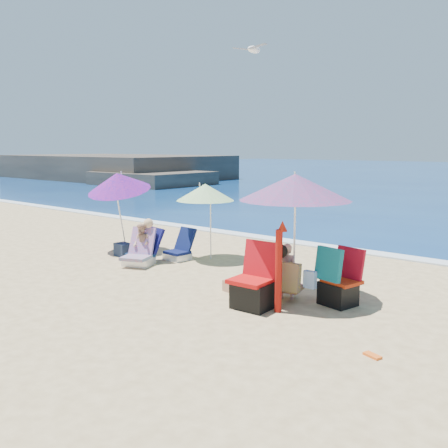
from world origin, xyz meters
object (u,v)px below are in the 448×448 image
Objects in this scene: person_center at (284,273)px; person_left at (143,243)px; umbrella_turquoise at (295,187)px; camp_chair_right at (337,284)px; chair_navy at (179,251)px; camp_chair_left at (254,288)px; furled_umbrella at (279,263)px; umbrella_striped at (205,192)px; umbrella_blue at (118,182)px; chair_rainbow at (139,255)px; seagull at (254,49)px.

person_left is (-3.89, 0.28, -0.02)m from person_center.
umbrella_turquoise is 1.74m from camp_chair_right.
chair_navy is 0.68× the size of camp_chair_left.
chair_navy is at bearing 166.96° from umbrella_turquoise.
person_center reaches higher than chair_navy.
camp_chair_left is at bearing -13.88° from person_left.
umbrella_turquoise is at bearing 106.31° from furled_umbrella.
umbrella_blue is (-2.23, -0.71, 0.18)m from umbrella_striped.
chair_rainbow is 0.93× the size of camp_chair_right.
person_center is at bearing -8.35° from umbrella_blue.
chair_navy is (-3.82, 1.63, -0.61)m from furled_umbrella.
person_center is (5.34, -0.78, -1.26)m from umbrella_blue.
umbrella_blue reaches higher than furled_umbrella.
furled_umbrella is 4.50m from seagull.
umbrella_turquoise is 3.41m from umbrella_striped.
chair_rainbow is (-0.73, -1.38, -1.34)m from umbrella_striped.
furled_umbrella is (3.38, -2.06, -0.76)m from umbrella_striped.
furled_umbrella is at bearing -13.55° from umbrella_blue.
chair_navy is at bearing 66.31° from person_left.
furled_umbrella is (0.24, -0.80, -1.11)m from umbrella_turquoise.
person_left is (-0.34, -0.79, 0.26)m from chair_navy.
camp_chair_left is (5.18, -1.43, -1.41)m from umbrella_blue.
umbrella_striped is at bearing 44.23° from chair_navy.
umbrella_striped is 1.78× the size of person_left.
chair_rainbow is (-4.11, 0.68, -0.59)m from furled_umbrella.
umbrella_blue is 1.45× the size of furled_umbrella.
seagull is at bearing 5.21° from chair_navy.
umbrella_striped is (-3.15, 1.26, -0.36)m from umbrella_turquoise.
person_left is (-4.16, 0.85, -0.35)m from furled_umbrella.
furled_umbrella is at bearing -44.13° from seagull.
umbrella_blue is at bearing -162.43° from umbrella_striped.
umbrella_striped is 2.31× the size of seagull.
person_center is (-0.27, 0.57, -0.32)m from furled_umbrella.
umbrella_turquoise is 2.17× the size of person_left.
camp_chair_right is 0.99× the size of person_left.
furled_umbrella is 4.20m from chair_navy.
umbrella_blue is 2.16× the size of person_center.
person_center is 3.90m from person_left.
umbrella_turquoise is 2.22× the size of person_center.
chair_navy is (-3.58, 0.83, -1.72)m from umbrella_turquoise.
umbrella_striped is at bearing 148.65° from furled_umbrella.
seagull is (-1.44, 1.89, 4.15)m from camp_chair_left.
person_left is at bearing 179.36° from umbrella_turquoise.
person_center is (3.55, -1.07, 0.28)m from chair_navy.
chair_navy is 3.79m from camp_chair_left.
furled_umbrella is 1.57× the size of chair_rainbow.
umbrella_striped reaches higher than person_center.
umbrella_blue is 2.24m from chair_rainbow.
chair_rainbow is 4.94m from seagull.
umbrella_blue reaches higher than camp_chair_left.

